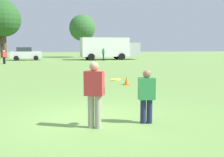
{
  "coord_description": "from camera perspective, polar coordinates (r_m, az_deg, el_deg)",
  "views": [
    {
      "loc": [
        -0.76,
        -7.52,
        2.09
      ],
      "look_at": [
        0.87,
        1.05,
        1.02
      ],
      "focal_mm": 43.5,
      "sensor_mm": 36.0,
      "label": 1
    }
  ],
  "objects": [
    {
      "name": "parked_car_mid_right",
      "position": [
        40.23,
        -17.65,
        5.01
      ],
      "size": [
        4.32,
        2.46,
        1.82
      ],
      "color": "silver",
      "rests_on": "ground"
    },
    {
      "name": "tree_far_west_pine",
      "position": [
        47.79,
        -6.26,
        10.5
      ],
      "size": [
        4.52,
        4.52,
        7.34
      ],
      "color": "brown",
      "rests_on": "ground"
    },
    {
      "name": "player_defender",
      "position": [
        7.3,
        7.27,
        -3.17
      ],
      "size": [
        0.48,
        0.32,
        1.45
      ],
      "color": "#1E234C",
      "rests_on": "ground"
    },
    {
      "name": "traffic_cone",
      "position": [
        14.4,
        3.1,
        -0.44
      ],
      "size": [
        0.32,
        0.32,
        0.48
      ],
      "color": "#D8590C",
      "rests_on": "ground"
    },
    {
      "name": "box_truck",
      "position": [
        39.66,
        -0.69,
        6.51
      ],
      "size": [
        8.66,
        3.42,
        3.18
      ],
      "color": "white",
      "rests_on": "ground"
    },
    {
      "name": "player_thrower",
      "position": [
        6.81,
        -3.75,
        -2.64
      ],
      "size": [
        0.54,
        0.43,
        1.69
      ],
      "color": "gray",
      "rests_on": "ground"
    },
    {
      "name": "bystander_far_jogger",
      "position": [
        32.81,
        -21.76,
        4.38
      ],
      "size": [
        0.46,
        0.49,
        1.55
      ],
      "color": "black",
      "rests_on": "ground"
    },
    {
      "name": "ground_plane",
      "position": [
        7.84,
        -4.85,
        -8.48
      ],
      "size": [
        157.69,
        157.69,
        0.0
      ],
      "primitive_type": "plane",
      "color": "#6B9347"
    },
    {
      "name": "tree_far_east_pine",
      "position": [
        47.45,
        -21.87,
        11.42
      ],
      "size": [
        5.51,
        5.51,
        8.96
      ],
      "color": "brown",
      "rests_on": "ground"
    },
    {
      "name": "tree_east_oak",
      "position": [
        50.96,
        -22.32,
        11.88
      ],
      "size": [
        6.16,
        6.16,
        10.02
      ],
      "color": "brown",
      "rests_on": "ground"
    },
    {
      "name": "bystander_sideline_watcher",
      "position": [
        36.99,
        -1.81,
        5.25
      ],
      "size": [
        0.44,
        0.54,
        1.71
      ],
      "color": "#1E234C",
      "rests_on": "ground"
    },
    {
      "name": "frisbee",
      "position": [
        6.84,
        0.71,
        -0.24
      ],
      "size": [
        0.27,
        0.27,
        0.05
      ],
      "color": "yellow"
    }
  ]
}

